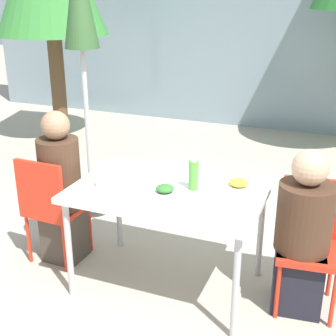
{
  "coord_description": "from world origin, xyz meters",
  "views": [
    {
      "loc": [
        1.08,
        -2.67,
        2.01
      ],
      "look_at": [
        0.0,
        0.0,
        0.91
      ],
      "focal_mm": 50.0,
      "sensor_mm": 36.0,
      "label": 1
    }
  ],
  "objects_px": {
    "drinking_cup": "(203,173)",
    "salad_bowl": "(108,182)",
    "chair_left": "(50,203)",
    "closed_umbrella": "(80,16)",
    "person_right": "(302,237)",
    "bottle": "(193,175)",
    "person_left": "(61,191)",
    "chair_right": "(310,235)"
  },
  "relations": [
    {
      "from": "closed_umbrella",
      "to": "bottle",
      "type": "xyz_separation_m",
      "value": [
        1.3,
        -0.81,
        -0.94
      ]
    },
    {
      "from": "person_right",
      "to": "bottle",
      "type": "bearing_deg",
      "value": -3.14
    },
    {
      "from": "person_right",
      "to": "bottle",
      "type": "height_order",
      "value": "person_right"
    },
    {
      "from": "chair_right",
      "to": "person_left",
      "type": "bearing_deg",
      "value": -1.81
    },
    {
      "from": "chair_left",
      "to": "salad_bowl",
      "type": "bearing_deg",
      "value": -4.25
    },
    {
      "from": "bottle",
      "to": "salad_bowl",
      "type": "distance_m",
      "value": 0.59
    },
    {
      "from": "person_left",
      "to": "closed_umbrella",
      "type": "relative_size",
      "value": 0.5
    },
    {
      "from": "person_right",
      "to": "salad_bowl",
      "type": "height_order",
      "value": "person_right"
    },
    {
      "from": "person_right",
      "to": "bottle",
      "type": "distance_m",
      "value": 0.81
    },
    {
      "from": "drinking_cup",
      "to": "salad_bowl",
      "type": "height_order",
      "value": "drinking_cup"
    },
    {
      "from": "bottle",
      "to": "person_left",
      "type": "bearing_deg",
      "value": -178.79
    },
    {
      "from": "person_right",
      "to": "drinking_cup",
      "type": "relative_size",
      "value": 12.94
    },
    {
      "from": "bottle",
      "to": "drinking_cup",
      "type": "height_order",
      "value": "bottle"
    },
    {
      "from": "bottle",
      "to": "salad_bowl",
      "type": "xyz_separation_m",
      "value": [
        -0.56,
        -0.16,
        -0.07
      ]
    },
    {
      "from": "chair_right",
      "to": "drinking_cup",
      "type": "xyz_separation_m",
      "value": [
        -0.77,
        0.07,
        0.3
      ]
    },
    {
      "from": "chair_right",
      "to": "person_right",
      "type": "bearing_deg",
      "value": 58.08
    },
    {
      "from": "person_right",
      "to": "person_left",
      "type": "bearing_deg",
      "value": -4.44
    },
    {
      "from": "chair_left",
      "to": "person_right",
      "type": "relative_size",
      "value": 0.77
    },
    {
      "from": "chair_right",
      "to": "bottle",
      "type": "bearing_deg",
      "value": 2.94
    },
    {
      "from": "drinking_cup",
      "to": "bottle",
      "type": "bearing_deg",
      "value": -90.36
    },
    {
      "from": "chair_right",
      "to": "salad_bowl",
      "type": "distance_m",
      "value": 1.39
    },
    {
      "from": "chair_left",
      "to": "chair_right",
      "type": "height_order",
      "value": "same"
    },
    {
      "from": "chair_right",
      "to": "drinking_cup",
      "type": "bearing_deg",
      "value": -11.61
    },
    {
      "from": "person_left",
      "to": "drinking_cup",
      "type": "relative_size",
      "value": 13.93
    },
    {
      "from": "person_right",
      "to": "closed_umbrella",
      "type": "bearing_deg",
      "value": -27.18
    },
    {
      "from": "chair_left",
      "to": "bottle",
      "type": "distance_m",
      "value": 1.16
    },
    {
      "from": "drinking_cup",
      "to": "chair_left",
      "type": "bearing_deg",
      "value": -164.9
    },
    {
      "from": "person_right",
      "to": "salad_bowl",
      "type": "bearing_deg",
      "value": 2.55
    },
    {
      "from": "chair_left",
      "to": "drinking_cup",
      "type": "relative_size",
      "value": 10.02
    },
    {
      "from": "salad_bowl",
      "to": "person_right",
      "type": "bearing_deg",
      "value": 9.12
    },
    {
      "from": "chair_right",
      "to": "closed_umbrella",
      "type": "distance_m",
      "value": 2.54
    },
    {
      "from": "closed_umbrella",
      "to": "bottle",
      "type": "relative_size",
      "value": 11.07
    },
    {
      "from": "person_right",
      "to": "drinking_cup",
      "type": "xyz_separation_m",
      "value": [
        -0.73,
        0.15,
        0.28
      ]
    },
    {
      "from": "bottle",
      "to": "drinking_cup",
      "type": "relative_size",
      "value": 2.54
    },
    {
      "from": "closed_umbrella",
      "to": "person_right",
      "type": "bearing_deg",
      "value": -20.61
    },
    {
      "from": "chair_left",
      "to": "person_left",
      "type": "bearing_deg",
      "value": 58.08
    },
    {
      "from": "drinking_cup",
      "to": "salad_bowl",
      "type": "xyz_separation_m",
      "value": [
        -0.56,
        -0.36,
        -0.01
      ]
    },
    {
      "from": "closed_umbrella",
      "to": "drinking_cup",
      "type": "relative_size",
      "value": 28.07
    },
    {
      "from": "drinking_cup",
      "to": "salad_bowl",
      "type": "relative_size",
      "value": 0.51
    },
    {
      "from": "person_left",
      "to": "closed_umbrella",
      "type": "xyz_separation_m",
      "value": [
        -0.25,
        0.83,
        1.22
      ]
    },
    {
      "from": "chair_right",
      "to": "bottle",
      "type": "xyz_separation_m",
      "value": [
        -0.77,
        -0.13,
        0.36
      ]
    },
    {
      "from": "drinking_cup",
      "to": "salad_bowl",
      "type": "bearing_deg",
      "value": -147.2
    }
  ]
}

